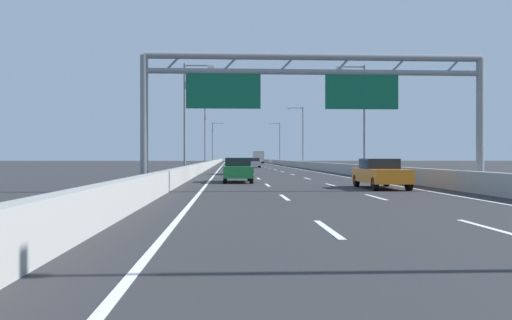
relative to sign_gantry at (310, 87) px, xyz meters
name	(u,v)px	position (x,y,z in m)	size (l,w,h in m)	color
ground_plane	(250,166)	(0.24, 74.84, -4.80)	(260.00, 260.00, 0.00)	#2D2D30
lane_dash_left_1	(328,229)	(-1.56, -12.66, -4.80)	(0.16, 3.00, 0.01)	white
lane_dash_left_2	(284,197)	(-1.56, -3.66, -4.80)	(0.16, 3.00, 0.01)	white
lane_dash_left_3	(267,185)	(-1.56, 5.34, -4.80)	(0.16, 3.00, 0.01)	white
lane_dash_left_4	(258,179)	(-1.56, 14.34, -4.80)	(0.16, 3.00, 0.01)	white
lane_dash_left_5	(253,175)	(-1.56, 23.34, -4.80)	(0.16, 3.00, 0.01)	white
lane_dash_left_6	(249,172)	(-1.56, 32.34, -4.80)	(0.16, 3.00, 0.01)	white
lane_dash_left_7	(246,170)	(-1.56, 41.34, -4.80)	(0.16, 3.00, 0.01)	white
lane_dash_left_8	(244,168)	(-1.56, 50.34, -4.80)	(0.16, 3.00, 0.01)	white
lane_dash_left_9	(243,167)	(-1.56, 59.34, -4.80)	(0.16, 3.00, 0.01)	white
lane_dash_left_10	(241,166)	(-1.56, 68.34, -4.80)	(0.16, 3.00, 0.01)	white
lane_dash_left_11	(240,165)	(-1.56, 77.34, -4.80)	(0.16, 3.00, 0.01)	white
lane_dash_left_12	(239,165)	(-1.56, 86.34, -4.80)	(0.16, 3.00, 0.01)	white
lane_dash_left_13	(238,164)	(-1.56, 95.34, -4.80)	(0.16, 3.00, 0.01)	white
lane_dash_left_14	(238,164)	(-1.56, 104.34, -4.80)	(0.16, 3.00, 0.01)	white
lane_dash_left_15	(237,163)	(-1.56, 113.34, -4.80)	(0.16, 3.00, 0.01)	white
lane_dash_left_16	(237,163)	(-1.56, 122.34, -4.80)	(0.16, 3.00, 0.01)	white
lane_dash_left_17	(236,162)	(-1.56, 131.34, -4.80)	(0.16, 3.00, 0.01)	white
lane_dash_right_1	(489,228)	(2.04, -12.66, -4.80)	(0.16, 3.00, 0.01)	white
lane_dash_right_2	(376,197)	(2.04, -3.66, -4.80)	(0.16, 3.00, 0.01)	white
lane_dash_right_3	(331,185)	(2.04, 5.34, -4.80)	(0.16, 3.00, 0.01)	white
lane_dash_right_4	(307,178)	(2.04, 14.34, -4.80)	(0.16, 3.00, 0.01)	white
lane_dash_right_5	(292,174)	(2.04, 23.34, -4.80)	(0.16, 3.00, 0.01)	white
lane_dash_right_6	(282,172)	(2.04, 32.34, -4.80)	(0.16, 3.00, 0.01)	white
lane_dash_right_7	(275,170)	(2.04, 41.34, -4.80)	(0.16, 3.00, 0.01)	white
lane_dash_right_8	(270,168)	(2.04, 50.34, -4.80)	(0.16, 3.00, 0.01)	white
lane_dash_right_9	(265,167)	(2.04, 59.34, -4.80)	(0.16, 3.00, 0.01)	white
lane_dash_right_10	(262,166)	(2.04, 68.34, -4.80)	(0.16, 3.00, 0.01)	white
lane_dash_right_11	(259,165)	(2.04, 77.34, -4.80)	(0.16, 3.00, 0.01)	white
lane_dash_right_12	(256,165)	(2.04, 86.34, -4.80)	(0.16, 3.00, 0.01)	white
lane_dash_right_13	(254,164)	(2.04, 95.34, -4.80)	(0.16, 3.00, 0.01)	white
lane_dash_right_14	(252,164)	(2.04, 104.34, -4.80)	(0.16, 3.00, 0.01)	white
lane_dash_right_15	(251,163)	(2.04, 113.34, -4.80)	(0.16, 3.00, 0.01)	white
lane_dash_right_16	(250,163)	(2.04, 122.34, -4.80)	(0.16, 3.00, 0.01)	white
lane_dash_right_17	(248,162)	(2.04, 131.34, -4.80)	(0.16, 3.00, 0.01)	white
edge_line_left	(221,167)	(-5.01, 62.84, -4.80)	(0.16, 176.00, 0.01)	white
edge_line_right	(284,167)	(5.49, 62.84, -4.80)	(0.16, 176.00, 0.01)	white
barrier_left	(215,162)	(-6.66, 84.84, -4.33)	(0.45, 220.00, 0.95)	#9E9E99
barrier_right	(281,162)	(7.14, 84.84, -4.33)	(0.45, 220.00, 0.95)	#9E9E99
sign_gantry	(310,87)	(0.00, 0.00, 0.00)	(15.96, 0.36, 6.36)	gray
streetlamp_left_mid	(187,112)	(-7.23, 20.63, 0.59)	(2.58, 0.28, 9.50)	slate
streetlamp_right_mid	(362,113)	(7.70, 20.63, 0.59)	(2.58, 0.28, 9.50)	slate
streetlamp_left_far	(207,133)	(-7.23, 58.25, 0.59)	(2.58, 0.28, 9.50)	slate
streetlamp_right_far	(301,133)	(7.70, 58.25, 0.59)	(2.58, 0.28, 9.50)	slate
streetlamp_left_distant	(214,140)	(-7.23, 95.86, 0.59)	(2.58, 0.28, 9.50)	slate
streetlamp_right_distant	(279,141)	(7.70, 95.86, 0.59)	(2.58, 0.28, 9.50)	slate
white_car	(249,161)	(0.37, 84.78, -4.06)	(1.79, 4.26, 1.46)	silver
silver_car	(254,163)	(0.00, 54.69, -4.05)	(1.88, 4.43, 1.47)	#A8ADB2
orange_car	(381,173)	(3.91, 2.08, -4.04)	(1.84, 4.65, 1.50)	orange
green_car	(238,170)	(-3.17, 9.08, -4.02)	(1.79, 4.65, 1.54)	#1E7A38
black_car	(231,161)	(-3.15, 102.24, -4.06)	(1.72, 4.60, 1.41)	black
blue_car	(235,167)	(-3.14, 24.34, -4.09)	(1.73, 4.21, 1.36)	#2347AD
box_truck	(258,157)	(3.75, 109.35, -3.11)	(2.50, 8.32, 3.10)	silver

